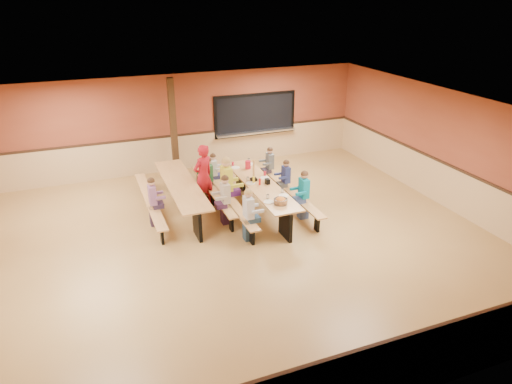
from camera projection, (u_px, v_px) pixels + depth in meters
name	position (u px, v px, depth m)	size (l,w,h in m)	color
ground	(227.00, 243.00, 10.36)	(12.00, 12.00, 0.00)	olive
room_envelope	(227.00, 216.00, 10.08)	(12.04, 10.04, 3.02)	brown
kitchen_pass_through	(255.00, 116.00, 14.83)	(2.78, 0.28, 1.38)	black
structural_post	(174.00, 129.00, 13.43)	(0.18, 0.18, 3.00)	#322010
cafeteria_table_main	(261.00, 191.00, 11.72)	(1.91, 3.70, 0.74)	#BD864B
cafeteria_table_second	(182.00, 191.00, 11.73)	(1.91, 3.70, 0.74)	#BD864B
seated_child_white_left	(249.00, 215.00, 10.26)	(0.39, 0.32, 1.25)	silver
seated_adult_yellow	(227.00, 185.00, 11.58)	(0.49, 0.40, 1.45)	gold
seated_child_grey_left	(214.00, 174.00, 12.66)	(0.35, 0.28, 1.16)	silver
seated_child_teal_right	(304.00, 195.00, 11.26)	(0.39, 0.32, 1.24)	#0B758A
seated_child_navy_right	(286.00, 181.00, 12.18)	(0.35, 0.29, 1.17)	navy
seated_child_char_right	(270.00, 167.00, 13.11)	(0.35, 0.29, 1.18)	#585F63
seated_child_purple_sec	(153.00, 202.00, 10.93)	(0.37, 0.30, 1.21)	#815381
seated_child_green_sec	(209.00, 179.00, 12.25)	(0.37, 0.30, 1.21)	#2B6C3A
seated_child_tan_sec	(226.00, 200.00, 11.00)	(0.38, 0.31, 1.24)	tan
standing_woman	(203.00, 176.00, 11.82)	(0.62, 0.40, 1.69)	#B21421
punch_pitcher	(248.00, 165.00, 12.55)	(0.16, 0.16, 0.22)	red
chip_bowl	(281.00, 201.00, 10.50)	(0.32, 0.32, 0.15)	orange
napkin_dispenser	(267.00, 181.00, 11.59)	(0.10, 0.14, 0.13)	black
condiment_mustard	(254.00, 180.00, 11.64)	(0.06, 0.06, 0.17)	yellow
condiment_ketchup	(260.00, 182.00, 11.52)	(0.06, 0.06, 0.17)	#B2140F
table_paddle	(254.00, 175.00, 11.77)	(0.16, 0.16, 0.56)	black
place_settings	(261.00, 182.00, 11.61)	(0.65, 3.30, 0.11)	beige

